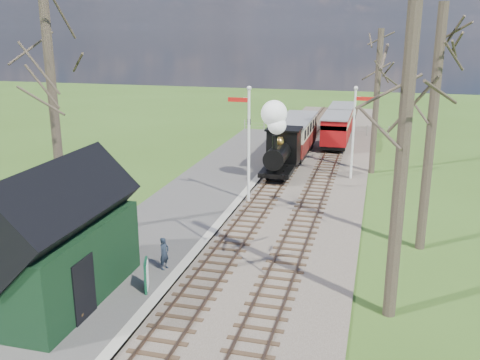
% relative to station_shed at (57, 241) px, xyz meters
% --- Properties ---
extents(distant_hills, '(114.40, 48.00, 22.02)m').
position_rel_station_shed_xyz_m(distant_hills, '(5.70, 60.38, -18.47)').
color(distant_hills, '#385B23').
rests_on(distant_hills, ground).
extents(ballast_bed, '(8.00, 60.00, 0.10)m').
position_rel_station_shed_xyz_m(ballast_bed, '(5.60, 18.00, -2.22)').
color(ballast_bed, brown).
rests_on(ballast_bed, ground).
extents(track_near, '(1.60, 60.00, 0.15)m').
position_rel_station_shed_xyz_m(track_near, '(4.30, 18.00, -2.17)').
color(track_near, brown).
rests_on(track_near, ground).
extents(track_far, '(1.60, 60.00, 0.15)m').
position_rel_station_shed_xyz_m(track_far, '(6.90, 18.00, -2.17)').
color(track_far, brown).
rests_on(track_far, ground).
extents(platform, '(5.00, 44.00, 0.20)m').
position_rel_station_shed_xyz_m(platform, '(0.80, 10.00, -2.17)').
color(platform, '#474442').
rests_on(platform, ground).
extents(coping_strip, '(0.40, 44.00, 0.21)m').
position_rel_station_shed_xyz_m(coping_strip, '(3.10, 10.00, -2.16)').
color(coping_strip, '#B2AD9E').
rests_on(coping_strip, ground).
extents(station_shed, '(3.25, 6.30, 4.78)m').
position_rel_station_shed_xyz_m(station_shed, '(0.00, 0.00, 0.00)').
color(station_shed, black).
rests_on(station_shed, platform).
extents(semaphore_near, '(1.22, 0.24, 6.22)m').
position_rel_station_shed_xyz_m(semaphore_near, '(3.53, 12.00, 1.35)').
color(semaphore_near, silver).
rests_on(semaphore_near, ground).
extents(semaphore_far, '(1.22, 0.24, 5.72)m').
position_rel_station_shed_xyz_m(semaphore_far, '(8.67, 18.00, 1.08)').
color(semaphore_far, silver).
rests_on(semaphore_far, ground).
extents(bare_trees, '(15.51, 22.39, 12.00)m').
position_rel_station_shed_xyz_m(bare_trees, '(5.63, 6.10, 2.94)').
color(bare_trees, '#382D23').
rests_on(bare_trees, ground).
extents(fence_line, '(12.60, 0.08, 1.00)m').
position_rel_station_shed_xyz_m(fence_line, '(4.60, 32.00, -1.72)').
color(fence_line, slate).
rests_on(fence_line, ground).
extents(locomotive, '(1.94, 4.53, 4.86)m').
position_rel_station_shed_xyz_m(locomotive, '(4.29, 17.15, -0.04)').
color(locomotive, black).
rests_on(locomotive, ground).
extents(coach, '(2.27, 7.77, 2.39)m').
position_rel_station_shed_xyz_m(coach, '(4.30, 23.22, -0.64)').
color(coach, black).
rests_on(coach, ground).
extents(red_carriage_a, '(2.00, 4.96, 2.11)m').
position_rel_station_shed_xyz_m(red_carriage_a, '(6.90, 26.59, -0.81)').
color(red_carriage_a, black).
rests_on(red_carriage_a, ground).
extents(red_carriage_b, '(2.00, 4.96, 2.11)m').
position_rel_station_shed_xyz_m(red_carriage_b, '(6.90, 32.09, -0.81)').
color(red_carriage_b, black).
rests_on(red_carriage_b, ground).
extents(sign_board, '(0.34, 0.75, 1.12)m').
position_rel_station_shed_xyz_m(sign_board, '(2.59, 1.21, -1.51)').
color(sign_board, '#0D4027').
rests_on(sign_board, platform).
extents(bench, '(0.75, 1.57, 0.86)m').
position_rel_station_shed_xyz_m(bench, '(1.10, -0.65, -1.66)').
color(bench, '#422D17').
rests_on(bench, platform).
extents(person, '(0.42, 0.53, 1.26)m').
position_rel_station_shed_xyz_m(person, '(2.54, 2.95, -1.44)').
color(person, '#1B2431').
rests_on(person, platform).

